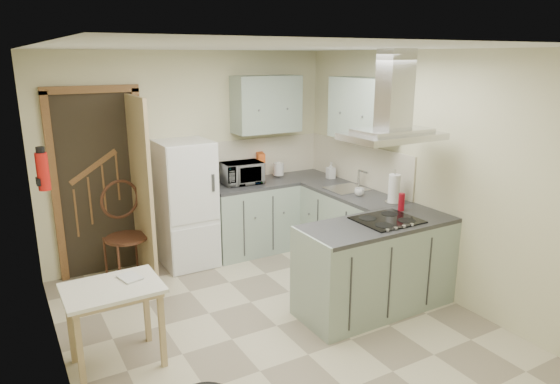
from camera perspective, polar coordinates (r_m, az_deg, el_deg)
floor at (r=4.82m, az=-0.38°, el=-15.04°), size 4.20×4.20×0.00m
ceiling at (r=4.16m, az=-0.44°, el=16.19°), size 4.20×4.20×0.00m
back_wall at (r=6.19m, az=-10.08°, el=4.03°), size 3.60×0.00×3.60m
left_wall at (r=3.82m, az=-24.69°, el=-4.27°), size 0.00×4.20×4.20m
right_wall at (r=5.42m, az=16.39°, el=2.04°), size 0.00×4.20×4.20m
doorway at (r=5.93m, az=-19.90°, el=0.87°), size 1.10×0.12×2.10m
fridge at (r=5.97m, az=-10.66°, el=-1.36°), size 0.60×0.60×1.50m
counter_back at (r=6.38m, az=-3.23°, el=-2.85°), size 1.08×0.60×0.90m
counter_right at (r=6.25m, az=6.49°, el=-3.31°), size 0.60×1.95×0.90m
splashback at (r=6.58m, az=-2.13°, el=4.04°), size 1.68×0.02×0.50m
wall_cabinet_back at (r=6.33m, az=-1.57°, el=10.00°), size 0.85×0.35×0.70m
wall_cabinet_right at (r=5.82m, az=9.54°, el=9.33°), size 0.35×0.90×0.70m
peninsula at (r=5.02m, az=10.98°, el=-8.27°), size 1.55×0.65×0.90m
hob at (r=4.93m, az=12.13°, el=-3.14°), size 0.58×0.50×0.01m
extractor_hood at (r=4.74m, az=12.68°, el=6.24°), size 0.90×0.55×0.10m
sink at (r=5.99m, az=7.61°, el=0.36°), size 0.45×0.40×0.01m
fire_extinguisher at (r=4.62m, az=-25.47°, el=2.12°), size 0.10×0.10×0.32m
drop_leaf_table at (r=4.34m, az=-18.26°, el=-14.32°), size 0.75×0.56×0.69m
bentwood_chair at (r=5.72m, az=-17.14°, el=-5.05°), size 0.53×0.53×1.02m
microwave at (r=6.19m, az=-4.36°, el=2.18°), size 0.50×0.35×0.27m
kettle at (r=6.54m, az=-0.17°, el=2.63°), size 0.17×0.17×0.20m
cereal_box at (r=6.48m, az=-2.22°, el=3.07°), size 0.15×0.23×0.33m
soap_bottle at (r=6.47m, az=5.83°, el=2.46°), size 0.10×0.11×0.21m
paper_towel at (r=5.50m, az=12.91°, el=0.42°), size 0.15×0.15×0.32m
cup at (r=5.72m, az=9.05°, el=0.00°), size 0.13×0.13×0.09m
red_bottle at (r=5.25m, az=13.71°, el=-1.12°), size 0.08×0.08×0.18m
book at (r=4.23m, az=-17.71°, el=-9.12°), size 0.19×0.23×0.09m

